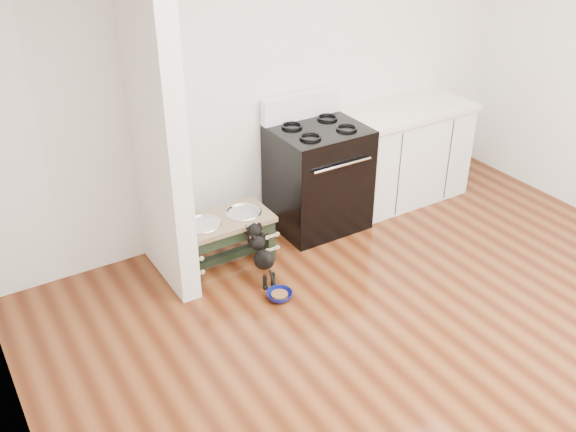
# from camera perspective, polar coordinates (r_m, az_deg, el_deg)

# --- Properties ---
(ground) EXTENTS (5.00, 5.00, 0.00)m
(ground) POSITION_cam_1_polar(r_m,az_deg,el_deg) (4.38, 16.07, -13.80)
(ground) COLOR #441C0C
(ground) RESTS_ON ground
(room_shell) EXTENTS (5.00, 5.00, 5.00)m
(room_shell) POSITION_cam_1_polar(r_m,az_deg,el_deg) (3.51, 19.74, 5.88)
(room_shell) COLOR silver
(room_shell) RESTS_ON ground
(partition_wall) EXTENTS (0.15, 0.80, 2.70)m
(partition_wall) POSITION_cam_1_polar(r_m,az_deg,el_deg) (4.58, -11.78, 8.89)
(partition_wall) COLOR silver
(partition_wall) RESTS_ON ground
(oven_range) EXTENTS (0.76, 0.69, 1.14)m
(oven_range) POSITION_cam_1_polar(r_m,az_deg,el_deg) (5.57, 2.66, 3.60)
(oven_range) COLOR black
(oven_range) RESTS_ON ground
(cabinet_run) EXTENTS (1.24, 0.64, 0.91)m
(cabinet_run) POSITION_cam_1_polar(r_m,az_deg,el_deg) (6.15, 10.18, 5.52)
(cabinet_run) COLOR silver
(cabinet_run) RESTS_ON ground
(dog_feeder) EXTENTS (0.76, 0.41, 0.43)m
(dog_feeder) POSITION_cam_1_polar(r_m,az_deg,el_deg) (5.11, -5.67, -1.44)
(dog_feeder) COLOR black
(dog_feeder) RESTS_ON ground
(puppy) EXTENTS (0.13, 0.39, 0.46)m
(puppy) POSITION_cam_1_polar(r_m,az_deg,el_deg) (4.92, -2.39, -3.25)
(puppy) COLOR black
(puppy) RESTS_ON ground
(floor_bowl) EXTENTS (0.25, 0.25, 0.06)m
(floor_bowl) POSITION_cam_1_polar(r_m,az_deg,el_deg) (4.84, -0.76, -7.08)
(floor_bowl) COLOR navy
(floor_bowl) RESTS_ON ground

